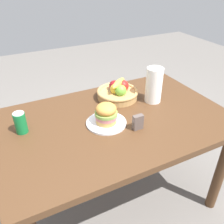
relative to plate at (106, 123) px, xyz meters
name	(u,v)px	position (x,y,z in m)	size (l,w,h in m)	color
ground_plane	(115,198)	(0.08, 0.02, -0.76)	(8.00, 8.00, 0.00)	slate
dining_table	(116,132)	(0.08, 0.02, -0.11)	(1.40, 0.90, 0.75)	#4C301C
plate	(106,123)	(0.00, 0.00, 0.00)	(0.24, 0.24, 0.01)	white
sandwich	(106,113)	(0.00, 0.00, 0.07)	(0.13, 0.13, 0.12)	tan
soda_can	(20,123)	(-0.46, 0.14, 0.06)	(0.07, 0.07, 0.13)	#147238
fruit_basket	(118,92)	(0.21, 0.25, 0.04)	(0.29, 0.29, 0.14)	tan
paper_towel_roll	(154,85)	(0.40, 0.11, 0.11)	(0.11, 0.11, 0.24)	white
napkin_holder	(138,122)	(0.14, -0.13, 0.04)	(0.06, 0.03, 0.09)	#594C47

